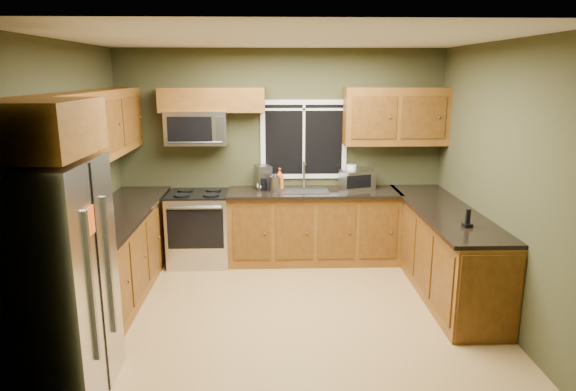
{
  "coord_description": "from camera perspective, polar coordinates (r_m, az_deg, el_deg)",
  "views": [
    {
      "loc": [
        -0.11,
        -4.84,
        2.39
      ],
      "look_at": [
        0.05,
        0.35,
        1.15
      ],
      "focal_mm": 32.0,
      "sensor_mm": 36.0,
      "label": 1
    }
  ],
  "objects": [
    {
      "name": "floor",
      "position": [
        5.4,
        -0.42,
        -12.84
      ],
      "size": [
        4.2,
        4.2,
        0.0
      ],
      "primitive_type": "plane",
      "color": "olive",
      "rests_on": "ground"
    },
    {
      "name": "ceiling",
      "position": [
        4.85,
        -0.48,
        17.09
      ],
      "size": [
        4.2,
        4.2,
        0.0
      ],
      "primitive_type": "plane",
      "rotation": [
        3.14,
        0.0,
        0.0
      ],
      "color": "white",
      "rests_on": "back_wall"
    },
    {
      "name": "back_wall",
      "position": [
        6.72,
        -0.82,
        4.54
      ],
      "size": [
        4.2,
        0.0,
        4.2
      ],
      "primitive_type": "plane",
      "rotation": [
        1.57,
        0.0,
        0.0
      ],
      "color": "#37381F",
      "rests_on": "ground"
    },
    {
      "name": "front_wall",
      "position": [
        3.22,
        0.32,
        -5.47
      ],
      "size": [
        4.2,
        0.0,
        4.2
      ],
      "primitive_type": "plane",
      "rotation": [
        -1.57,
        0.0,
        0.0
      ],
      "color": "#37381F",
      "rests_on": "ground"
    },
    {
      "name": "left_wall",
      "position": [
        5.33,
        -23.63,
        1.04
      ],
      "size": [
        0.0,
        3.6,
        3.6
      ],
      "primitive_type": "plane",
      "rotation": [
        1.57,
        0.0,
        1.57
      ],
      "color": "#37381F",
      "rests_on": "ground"
    },
    {
      "name": "right_wall",
      "position": [
        5.42,
        22.33,
        1.35
      ],
      "size": [
        0.0,
        3.6,
        3.6
      ],
      "primitive_type": "plane",
      "rotation": [
        1.57,
        0.0,
        -1.57
      ],
      "color": "#37381F",
      "rests_on": "ground"
    },
    {
      "name": "window",
      "position": [
        6.69,
        1.77,
        6.24
      ],
      "size": [
        1.12,
        0.03,
        1.02
      ],
      "color": "white",
      "rests_on": "back_wall"
    },
    {
      "name": "base_cabinets_left",
      "position": [
        5.91,
        -18.41,
        -6.47
      ],
      "size": [
        0.6,
        2.65,
        0.9
      ],
      "primitive_type": "cube",
      "color": "brown",
      "rests_on": "ground"
    },
    {
      "name": "countertop_left",
      "position": [
        5.76,
        -18.51,
        -2.07
      ],
      "size": [
        0.65,
        2.65,
        0.04
      ],
      "primitive_type": "cube",
      "color": "black",
      "rests_on": "base_cabinets_left"
    },
    {
      "name": "base_cabinets_back",
      "position": [
        6.65,
        2.84,
        -3.54
      ],
      "size": [
        2.17,
        0.6,
        0.9
      ],
      "primitive_type": "cube",
      "color": "brown",
      "rests_on": "ground"
    },
    {
      "name": "countertop_back",
      "position": [
        6.51,
        2.9,
        0.36
      ],
      "size": [
        2.17,
        0.65,
        0.04
      ],
      "primitive_type": "cube",
      "color": "black",
      "rests_on": "base_cabinets_back"
    },
    {
      "name": "base_cabinets_peninsula",
      "position": [
        6.03,
        16.88,
        -5.93
      ],
      "size": [
        0.6,
        2.52,
        0.9
      ],
      "color": "brown",
      "rests_on": "ground"
    },
    {
      "name": "countertop_peninsula",
      "position": [
        5.9,
        16.94,
        -1.6
      ],
      "size": [
        0.65,
        2.5,
        0.04
      ],
      "primitive_type": "cube",
      "color": "black",
      "rests_on": "base_cabinets_peninsula"
    },
    {
      "name": "upper_cabinets_left",
      "position": [
        5.64,
        -20.79,
        7.18
      ],
      "size": [
        0.33,
        2.65,
        0.72
      ],
      "primitive_type": "cube",
      "color": "brown",
      "rests_on": "left_wall"
    },
    {
      "name": "upper_cabinets_back_left",
      "position": [
        6.52,
        -8.42,
        10.48
      ],
      "size": [
        1.3,
        0.33,
        0.3
      ],
      "primitive_type": "cube",
      "color": "brown",
      "rests_on": "back_wall"
    },
    {
      "name": "upper_cabinets_back_right",
      "position": [
        6.68,
        11.87,
        8.61
      ],
      "size": [
        1.3,
        0.33,
        0.72
      ],
      "primitive_type": "cube",
      "color": "brown",
      "rests_on": "back_wall"
    },
    {
      "name": "upper_cabinet_over_fridge",
      "position": [
        3.91,
        -26.56,
        6.73
      ],
      "size": [
        0.72,
        0.9,
        0.38
      ],
      "primitive_type": "cube",
      "color": "brown",
      "rests_on": "left_wall"
    },
    {
      "name": "refrigerator",
      "position": [
        4.17,
        -24.91,
        -8.83
      ],
      "size": [
        0.74,
        0.9,
        1.8
      ],
      "color": "#B7B7BC",
      "rests_on": "ground"
    },
    {
      "name": "range",
      "position": [
        6.66,
        -9.82,
        -3.53
      ],
      "size": [
        0.76,
        0.69,
        0.94
      ],
      "color": "#B7B7BC",
      "rests_on": "ground"
    },
    {
      "name": "microwave",
      "position": [
        6.55,
        -10.1,
        7.44
      ],
      "size": [
        0.76,
        0.41,
        0.42
      ],
      "color": "#B7B7BC",
      "rests_on": "back_wall"
    },
    {
      "name": "sink",
      "position": [
        6.51,
        1.88,
        0.67
      ],
      "size": [
        0.6,
        0.42,
        0.36
      ],
      "color": "slate",
      "rests_on": "countertop_back"
    },
    {
      "name": "toaster_oven",
      "position": [
        6.65,
        7.68,
        1.79
      ],
      "size": [
        0.46,
        0.41,
        0.24
      ],
      "color": "#B7B7BC",
      "rests_on": "countertop_back"
    },
    {
      "name": "coffee_maker",
      "position": [
        6.57,
        -2.77,
        1.95
      ],
      "size": [
        0.24,
        0.28,
        0.3
      ],
      "color": "slate",
      "rests_on": "countertop_back"
    },
    {
      "name": "kettle",
      "position": [
        6.4,
        -1.42,
        1.37
      ],
      "size": [
        0.15,
        0.15,
        0.25
      ],
      "color": "#B7B7BC",
      "rests_on": "countertop_back"
    },
    {
      "name": "paper_towel_roll",
      "position": [
        6.73,
        7.03,
        2.18
      ],
      "size": [
        0.14,
        0.14,
        0.33
      ],
      "color": "white",
      "rests_on": "countertop_back"
    },
    {
      "name": "soap_bottle_a",
      "position": [
        6.52,
        -0.94,
        1.84
      ],
      "size": [
        0.13,
        0.13,
        0.28
      ],
      "primitive_type": "imported",
      "rotation": [
        0.0,
        0.0,
        0.21
      ],
      "color": "orange",
      "rests_on": "countertop_back"
    },
    {
      "name": "soap_bottle_c",
      "position": [
        6.53,
        -2.96,
        1.31
      ],
      "size": [
        0.17,
        0.17,
        0.16
      ],
      "primitive_type": "imported",
      "rotation": [
        0.0,
        0.0,
        -0.41
      ],
      "color": "white",
      "rests_on": "countertop_back"
    },
    {
      "name": "cordless_phone",
      "position": [
        5.26,
        19.32,
        -2.76
      ],
      "size": [
        0.09,
        0.09,
        0.18
      ],
      "color": "black",
      "rests_on": "countertop_peninsula"
    }
  ]
}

